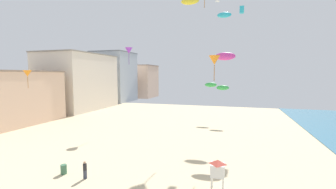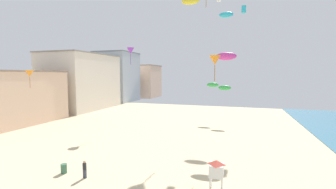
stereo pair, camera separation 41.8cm
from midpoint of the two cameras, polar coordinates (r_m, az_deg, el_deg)
The scene contains 15 objects.
boardwalk_hotel_mid at distance 67.35m, azimuth -20.76°, elevation 3.06°, with size 13.05×20.37×15.09m.
boardwalk_hotel_far at distance 83.20m, azimuth -12.49°, elevation 4.35°, with size 12.10×13.54×17.36m.
boardwalk_hotel_distant at distance 97.87m, azimuth -7.56°, elevation 3.34°, with size 17.66×13.03×13.43m.
kite_flyer at distance 22.89m, azimuth -19.74°, elevation -17.07°, with size 0.34×0.34×1.64m.
lifeguard_stand at distance 19.68m, azimuth 12.71°, elevation -17.74°, with size 1.10×1.10×2.55m.
beach_trash_bin at distance 24.81m, azimuth -24.26°, elevation -16.62°, with size 0.56×0.56×0.90m, color #3D6B4C.
kite_orange_delta at distance 33.40m, azimuth -31.19°, elevation 4.54°, with size 0.98×0.98×2.24m.
kite_green_parafoil at distance 45.28m, azimuth 14.32°, elevation 1.65°, with size 2.43×0.68×0.95m.
kite_yellow_parafoil at distance 29.59m, azimuth 6.13°, elevation 22.37°, with size 2.20×0.61×0.85m.
kite_cyan_box at distance 43.58m, azimuth 18.79°, elevation 19.63°, with size 0.74×0.74×1.16m.
kite_orange_delta_2 at distance 27.01m, azimuth 12.15°, elevation 8.44°, with size 1.31×1.31×2.97m.
kite_green_parafoil_2 at distance 47.47m, azimuth 11.44°, elevation 2.40°, with size 2.40×0.67×0.93m.
kite_cyan_parafoil at distance 45.23m, azimuth 14.69°, elevation 18.85°, with size 2.58×0.72×1.00m.
kite_purple_delta at distance 42.09m, azimuth -9.13°, elevation 10.82°, with size 1.32×1.32×3.00m.
kite_magenta_parafoil at distance 32.08m, azimuth 14.79°, elevation 9.29°, with size 2.75×0.76×1.07m.
Camera 2 is at (11.84, -8.73, 9.39)m, focal length 24.23 mm.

